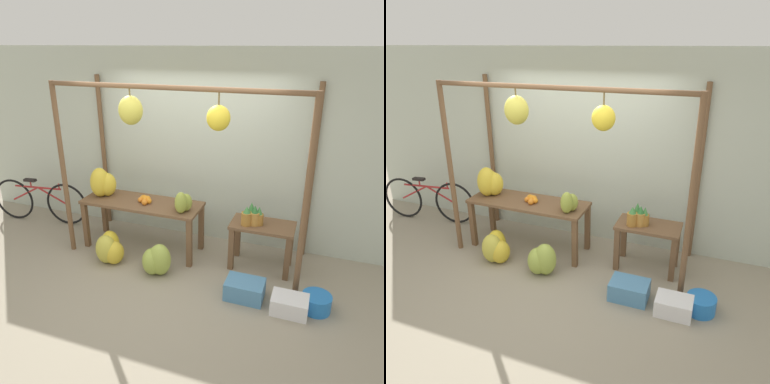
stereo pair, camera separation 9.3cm
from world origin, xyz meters
TOP-DOWN VIEW (x-y plane):
  - ground_plane at (0.00, 0.00)m, footprint 20.00×20.00m
  - shop_wall_back at (0.00, 1.44)m, footprint 8.00×0.08m
  - stall_awning at (-0.03, 0.58)m, footprint 3.26×1.17m
  - display_table_main at (-0.63, 0.75)m, footprint 1.72×0.60m
  - display_table_side at (1.08, 0.81)m, footprint 0.83×0.47m
  - banana_pile_on_table at (-1.26, 0.76)m, footprint 0.40×0.39m
  - orange_pile at (-0.58, 0.75)m, footprint 0.21×0.22m
  - pineapple_cluster at (0.94, 0.77)m, footprint 0.28×0.23m
  - banana_pile_ground_left at (-0.91, 0.26)m, footprint 0.49×0.52m
  - banana_pile_ground_right at (-0.18, 0.20)m, footprint 0.44×0.43m
  - fruit_crate_white at (1.03, 0.09)m, footprint 0.45×0.33m
  - blue_bucket at (1.84, 0.14)m, footprint 0.33×0.33m
  - parked_bicycle at (-2.66, 0.95)m, footprint 1.68×0.25m
  - papaya_pile at (0.03, 0.64)m, footprint 0.29×0.32m
  - fruit_crate_purple at (1.56, 0.00)m, footprint 0.41×0.29m

SIDE VIEW (x-z plane):
  - ground_plane at x=0.00m, z-range 0.00..0.00m
  - blue_bucket at x=1.84m, z-range 0.00..0.20m
  - fruit_crate_purple at x=1.56m, z-range 0.00..0.20m
  - fruit_crate_white at x=1.03m, z-range 0.00..0.22m
  - banana_pile_ground_right at x=-0.18m, z-range -0.03..0.41m
  - banana_pile_ground_left at x=-0.91m, z-range -0.01..0.40m
  - parked_bicycle at x=-2.66m, z-range 0.00..0.75m
  - display_table_side at x=1.08m, z-range 0.16..0.80m
  - display_table_main at x=-0.63m, z-range 0.26..0.99m
  - pineapple_cluster at x=0.94m, z-range 0.61..0.90m
  - orange_pile at x=-0.58m, z-range 0.73..0.83m
  - papaya_pile at x=0.03m, z-range 0.72..1.01m
  - banana_pile_on_table at x=-1.26m, z-range 0.72..1.15m
  - shop_wall_back at x=0.00m, z-range 0.00..2.80m
  - stall_awning at x=-0.03m, z-range 0.51..2.92m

